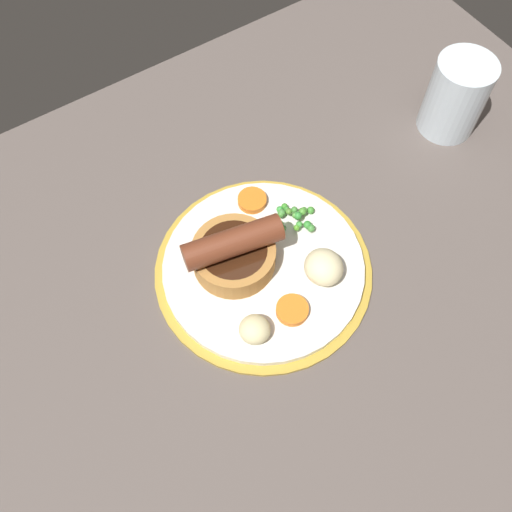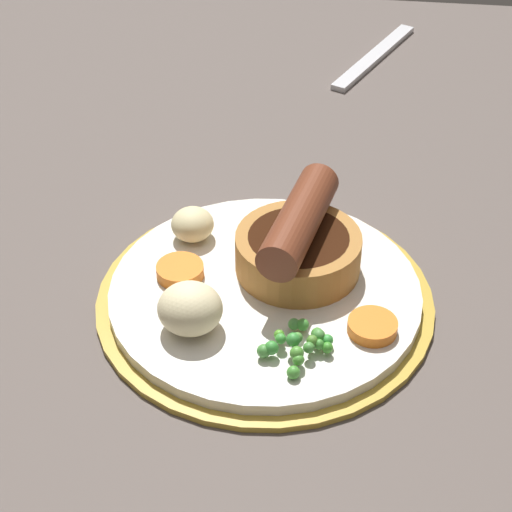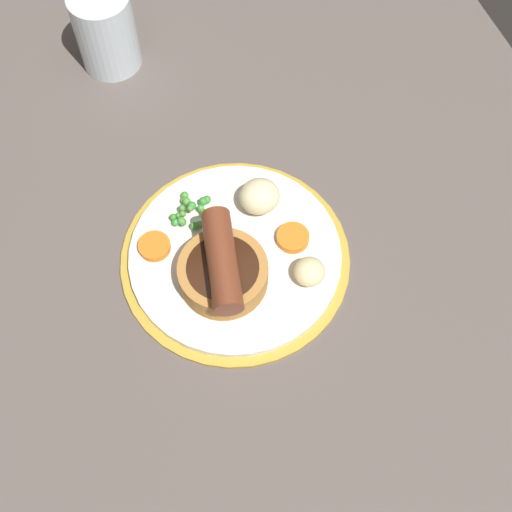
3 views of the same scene
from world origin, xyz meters
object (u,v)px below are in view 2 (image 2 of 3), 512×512
sausage_pudding (298,244)px  potato_chunk_0 (190,309)px  carrot_slice_2 (372,326)px  fork (375,57)px  dinner_plate (265,296)px  potato_chunk_1 (193,224)px  carrot_slice_1 (180,271)px  pea_pile (298,343)px

sausage_pudding → potato_chunk_0: 10.04cm
carrot_slice_2 → fork: size_ratio=0.19×
dinner_plate → potato_chunk_0: bearing=-43.3°
potato_chunk_1 → fork: (-36.67, 13.61, -2.39)cm
potato_chunk_1 → fork: bearing=159.6°
potato_chunk_1 → carrot_slice_1: size_ratio=0.95×
carrot_slice_1 → fork: (-41.44, 13.69, -1.57)cm
potato_chunk_0 → fork: (-46.87, 11.84, -2.87)cm
carrot_slice_2 → potato_chunk_0: bearing=-84.2°
potato_chunk_0 → carrot_slice_2: 12.61cm
sausage_pudding → carrot_slice_1: sausage_pudding is taller
dinner_plate → carrot_slice_2: size_ratio=7.19×
potato_chunk_1 → fork: 39.19cm
carrot_slice_1 → carrot_slice_2: (4.17, 14.32, -0.03)cm
sausage_pudding → potato_chunk_1: bearing=-96.4°
pea_pile → dinner_plate: bearing=-155.0°
sausage_pudding → fork: size_ratio=0.63×
potato_chunk_0 → potato_chunk_1: (-10.19, -1.77, -0.49)cm
sausage_pudding → pea_pile: bearing=16.9°
fork → potato_chunk_0: bearing=10.1°
dinner_plate → pea_pile: 7.24cm
dinner_plate → sausage_pudding: size_ratio=2.20×
dinner_plate → potato_chunk_1: (-5.33, -6.36, 2.12)cm
fork → dinner_plate: bearing=14.5°
pea_pile → potato_chunk_1: potato_chunk_1 is taller
pea_pile → potato_chunk_0: (-1.51, -7.55, 0.89)cm
potato_chunk_0 → fork: 48.43cm
sausage_pudding → potato_chunk_0: size_ratio=2.51×
dinner_plate → carrot_slice_2: 8.77cm
dinner_plate → carrot_slice_1: size_ratio=7.03×
dinner_plate → sausage_pudding: sausage_pudding is taller
potato_chunk_0 → carrot_slice_1: bearing=-161.1°
pea_pile → potato_chunk_1: (-11.70, -9.33, 0.41)cm
carrot_slice_1 → fork: bearing=161.7°
pea_pile → fork: pea_pile is taller
sausage_pudding → pea_pile: size_ratio=2.20×
potato_chunk_1 → pea_pile: bearing=38.6°
dinner_plate → fork: dinner_plate is taller
pea_pile → potato_chunk_1: 14.97cm
potato_chunk_0 → fork: potato_chunk_0 is taller
pea_pile → carrot_slice_2: size_ratio=1.48×
potato_chunk_1 → fork: size_ratio=0.19×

